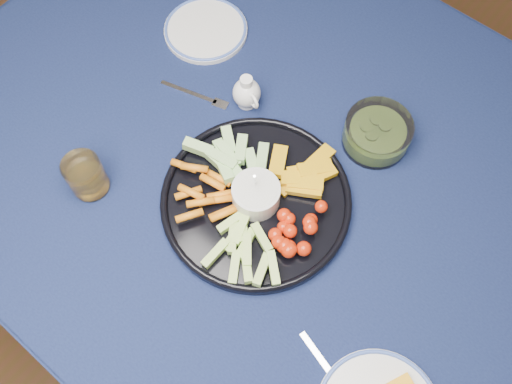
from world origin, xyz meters
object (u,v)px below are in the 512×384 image
Objects in this scene: dining_table at (330,219)px; pickle_bowl at (377,134)px; creamer_pitcher at (247,93)px; crudite_platter at (255,198)px; juice_tumbler at (87,177)px; side_plate_extra at (206,29)px.

dining_table is 0.19m from pickle_bowl.
creamer_pitcher is 0.61× the size of pickle_bowl.
dining_table is 21.90× the size of creamer_pitcher.
creamer_pitcher reaches higher than dining_table.
crudite_platter reaches higher than dining_table.
pickle_bowl is (0.24, 0.09, -0.01)m from creamer_pitcher.
juice_tumbler is at bearing -146.76° from crudite_platter.
juice_tumbler is (-0.36, -0.26, 0.12)m from dining_table.
crudite_platter reaches higher than creamer_pitcher.
crudite_platter is at bearing -110.87° from pickle_bowl.
dining_table is 0.29m from creamer_pitcher.
side_plate_extra is at bearing 155.69° from creamer_pitcher.
juice_tumbler is (-0.25, -0.17, 0.02)m from crudite_platter.
dining_table is 20.62× the size of juice_tumbler.
side_plate_extra is (-0.33, 0.24, -0.01)m from crudite_platter.
crudite_platter is at bearing 33.24° from juice_tumbler.
side_plate_extra is (-0.08, 0.40, -0.03)m from juice_tumbler.
crudite_platter reaches higher than side_plate_extra.
creamer_pitcher is 0.20m from side_plate_extra.
juice_tumbler reaches higher than creamer_pitcher.
creamer_pitcher is (-0.26, 0.06, 0.12)m from dining_table.
side_plate_extra is at bearing -179.36° from pickle_bowl.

